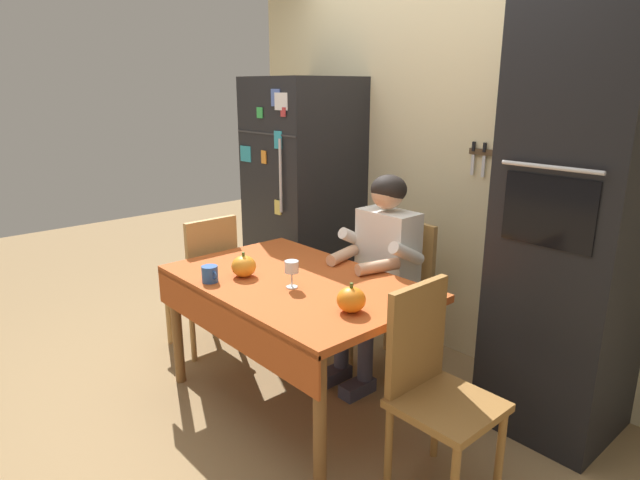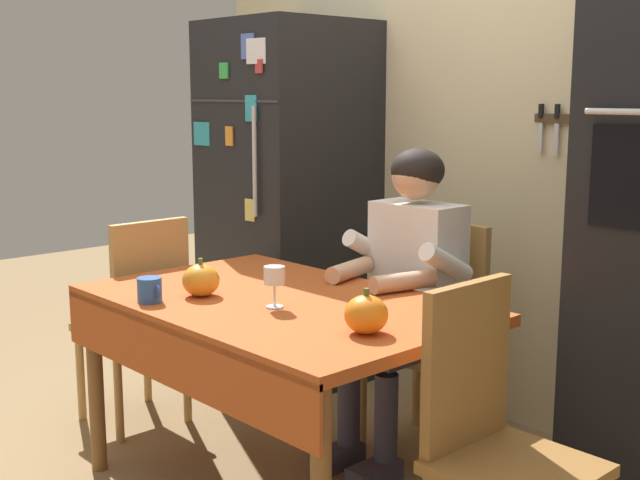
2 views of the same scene
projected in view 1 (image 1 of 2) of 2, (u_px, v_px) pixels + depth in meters
ground_plane at (283, 407)px, 3.02m from camera, size 10.00×10.00×0.00m
back_wall_assembly at (449, 156)px, 3.49m from camera, size 3.70×0.13×2.60m
refrigerator at (304, 201)px, 4.07m from camera, size 0.68×0.71×1.80m
wall_oven at (574, 233)px, 2.62m from camera, size 0.60×0.64×2.10m
dining_table at (292, 295)px, 2.89m from camera, size 1.40×0.90×0.74m
chair_behind_person at (399, 289)px, 3.38m from camera, size 0.40×0.40×0.93m
seated_person at (380, 261)px, 3.20m from camera, size 0.47×0.55×1.25m
chair_left_side at (206, 278)px, 3.57m from camera, size 0.40×0.40×0.93m
chair_right_side at (433, 381)px, 2.32m from camera, size 0.40×0.40×0.93m
coffee_mug at (210, 274)px, 2.83m from camera, size 0.11×0.09×0.09m
wine_glass at (292, 268)px, 2.74m from camera, size 0.07×0.07×0.14m
pumpkin_large at (244, 266)px, 2.91m from camera, size 0.13×0.13×0.14m
pumpkin_medium at (351, 300)px, 2.45m from camera, size 0.13×0.13×0.14m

